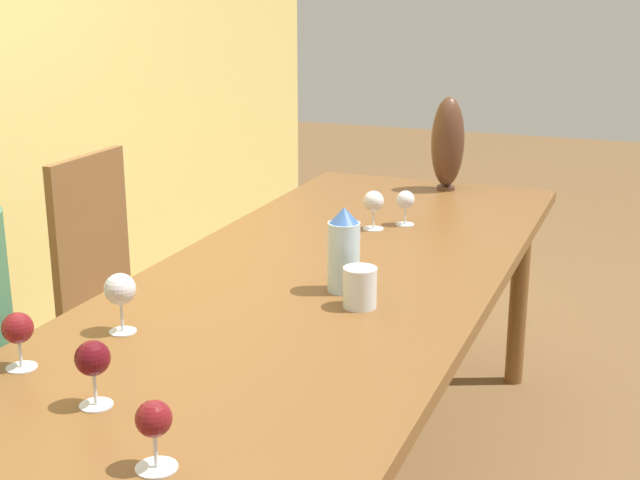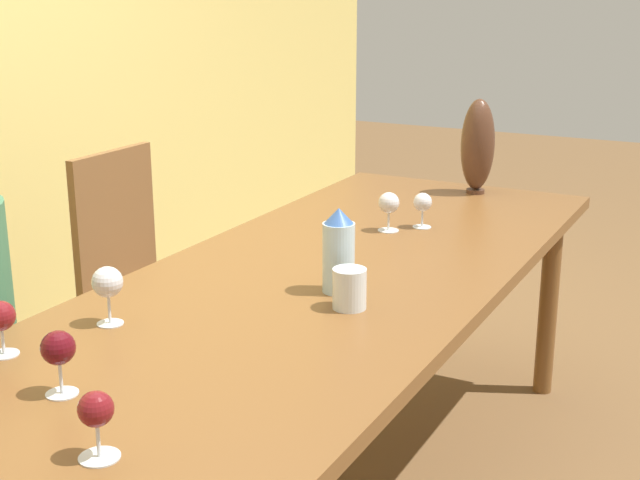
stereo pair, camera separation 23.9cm
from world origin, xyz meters
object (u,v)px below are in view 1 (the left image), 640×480
(wine_glass_2, at_px, (154,422))
(chair_far, at_px, (125,294))
(water_bottle, at_px, (344,251))
(wine_glass_3, at_px, (93,360))
(wine_glass_4, at_px, (406,201))
(wine_glass_0, at_px, (18,330))
(wine_glass_5, at_px, (120,291))
(vase, at_px, (448,143))
(water_tumbler, at_px, (360,287))
(wine_glass_1, at_px, (374,203))

(wine_glass_2, relative_size, chair_far, 0.12)
(water_bottle, bearing_deg, wine_glass_2, -179.30)
(wine_glass_3, distance_m, wine_glass_4, 1.47)
(wine_glass_0, distance_m, chair_far, 1.20)
(wine_glass_4, bearing_deg, wine_glass_5, 163.14)
(vase, bearing_deg, chair_far, 134.06)
(vase, distance_m, wine_glass_3, 2.01)
(water_bottle, distance_m, vase, 1.22)
(wine_glass_2, bearing_deg, water_bottle, 0.70)
(water_bottle, distance_m, water_tumbler, 0.14)
(water_bottle, relative_size, vase, 0.63)
(wine_glass_3, bearing_deg, wine_glass_5, 25.76)
(wine_glass_2, relative_size, wine_glass_5, 0.87)
(vase, relative_size, chair_far, 0.36)
(water_bottle, xyz_separation_m, wine_glass_0, (-0.69, 0.46, -0.02))
(wine_glass_1, distance_m, chair_far, 0.90)
(water_tumbler, height_order, wine_glass_1, wine_glass_1)
(water_bottle, relative_size, wine_glass_0, 1.82)
(vase, bearing_deg, wine_glass_1, 172.39)
(vase, relative_size, wine_glass_2, 2.91)
(water_bottle, bearing_deg, wine_glass_1, 10.85)
(vase, height_order, wine_glass_3, vase)
(water_bottle, height_order, chair_far, water_bottle)
(wine_glass_0, height_order, wine_glass_4, wine_glass_0)
(water_bottle, relative_size, wine_glass_2, 1.82)
(water_bottle, xyz_separation_m, water_tumbler, (-0.10, -0.08, -0.06))
(vase, height_order, wine_glass_0, vase)
(wine_glass_4, xyz_separation_m, chair_far, (-0.32, 0.89, -0.33))
(water_bottle, relative_size, chair_far, 0.23)
(water_tumbler, bearing_deg, wine_glass_0, 138.08)
(wine_glass_1, xyz_separation_m, wine_glass_4, (0.09, -0.08, -0.01))
(wine_glass_1, height_order, wine_glass_4, wine_glass_1)
(wine_glass_2, distance_m, chair_far, 1.63)
(chair_far, bearing_deg, wine_glass_5, -146.03)
(wine_glass_1, xyz_separation_m, wine_glass_2, (-1.52, -0.12, -0.00))
(vase, xyz_separation_m, wine_glass_0, (-1.91, 0.43, -0.10))
(wine_glass_0, xyz_separation_m, wine_glass_1, (1.28, -0.35, 0.00))
(vase, bearing_deg, water_bottle, -178.67)
(water_tumbler, bearing_deg, wine_glass_4, 8.08)
(wine_glass_3, bearing_deg, water_bottle, -15.36)
(water_bottle, relative_size, water_tumbler, 2.20)
(water_bottle, xyz_separation_m, wine_glass_1, (0.59, 0.11, -0.02))
(water_bottle, xyz_separation_m, wine_glass_4, (0.68, 0.03, -0.03))
(wine_glass_2, distance_m, wine_glass_5, 0.62)
(water_tumbler, bearing_deg, water_bottle, 38.83)
(water_bottle, relative_size, wine_glass_4, 1.94)
(water_tumbler, distance_m, wine_glass_0, 0.80)
(water_bottle, bearing_deg, wine_glass_5, 140.28)
(wine_glass_2, relative_size, wine_glass_3, 0.93)
(wine_glass_1, bearing_deg, water_bottle, -169.15)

